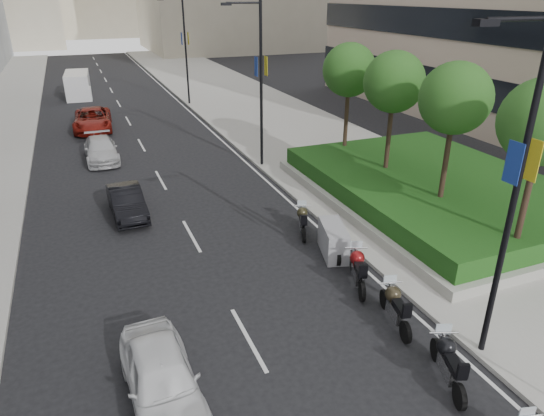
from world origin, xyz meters
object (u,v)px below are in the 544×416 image
car_a (162,378)px  car_c (101,150)px  lamp_post_1 (258,77)px  car_b (127,202)px  delivery_van (78,86)px  motorcycle_2 (448,362)px  lamp_post_2 (184,45)px  motorcycle_6 (303,221)px  motorcycle_3 (395,306)px  motorcycle_4 (358,269)px  lamp_post_0 (513,184)px  car_d (93,119)px  motorcycle_5 (333,240)px

car_a → car_c: 20.11m
lamp_post_1 → car_b: (-7.80, -3.94, -4.42)m
delivery_van → motorcycle_2: bearing=-76.7°
lamp_post_1 → delivery_van: (-8.76, 25.24, -4.00)m
lamp_post_1 → lamp_post_2: 18.00m
motorcycle_2 → motorcycle_6: size_ratio=1.09×
motorcycle_3 → motorcycle_4: 2.23m
car_a → delivery_van: 40.65m
motorcycle_2 → car_c: bearing=37.4°
lamp_post_1 → car_a: size_ratio=2.17×
lamp_post_0 → motorcycle_4: size_ratio=4.01×
motorcycle_4 → car_a: car_a is taller
motorcycle_3 → car_b: car_b is taller
motorcycle_6 → car_c: (-6.97, 13.16, 0.09)m
car_a → motorcycle_4: bearing=19.0°
lamp_post_2 → delivery_van: size_ratio=1.62×
lamp_post_1 → motorcycle_3: size_ratio=4.02×
motorcycle_2 → car_d: car_d is taller
motorcycle_4 → car_d: (-7.04, 24.92, 0.14)m
car_b → motorcycle_4: bearing=-55.2°
car_a → car_b: (0.53, 11.47, -0.06)m
lamp_post_2 → motorcycle_6: size_ratio=4.48×
motorcycle_6 → car_a: 9.90m
lamp_post_1 → motorcycle_2: size_ratio=4.11×
lamp_post_1 → motorcycle_2: lamp_post_1 is taller
car_b → car_a: bearing=-94.6°
motorcycle_2 → motorcycle_3: size_ratio=0.98×
lamp_post_0 → lamp_post_1: size_ratio=1.00×
lamp_post_1 → car_a: lamp_post_1 is taller
motorcycle_4 → car_c: 18.79m
car_a → car_c: car_a is taller
lamp_post_2 → car_a: size_ratio=2.17×
lamp_post_2 → lamp_post_0: bearing=-90.0°
car_d → motorcycle_4: bearing=-70.0°
motorcycle_5 → delivery_van: bearing=28.2°
lamp_post_2 → car_a: (-8.33, -33.41, -4.36)m
motorcycle_3 → car_c: car_c is taller
motorcycle_5 → car_b: 9.49m
lamp_post_0 → car_d: size_ratio=1.62×
motorcycle_3 → motorcycle_6: bearing=13.1°
car_b → car_c: car_c is taller
motorcycle_5 → car_b: size_ratio=0.54×
lamp_post_2 → motorcycle_5: size_ratio=4.26×
motorcycle_5 → lamp_post_2: bearing=13.9°
motorcycle_4 → car_d: bearing=37.1°
lamp_post_2 → car_b: lamp_post_2 is taller
lamp_post_1 → motorcycle_3: 15.67m
motorcycle_3 → motorcycle_6: 6.50m
motorcycle_3 → car_d: bearing=27.8°
lamp_post_0 → car_b: lamp_post_0 is taller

